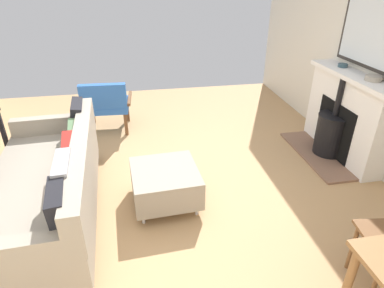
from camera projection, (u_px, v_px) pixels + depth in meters
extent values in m
cube|color=tan|center=(150.00, 186.00, 3.51)|extent=(5.14, 6.33, 0.01)
cube|color=brown|center=(315.00, 155.00, 4.07)|extent=(0.37, 1.23, 0.03)
cube|color=white|center=(346.00, 118.00, 3.90)|extent=(0.26, 1.30, 0.97)
cube|color=black|center=(335.00, 129.00, 3.95)|extent=(0.06, 0.70, 0.64)
cylinder|color=black|center=(331.00, 135.00, 3.98)|extent=(0.36, 0.36, 0.48)
cylinder|color=black|center=(335.00, 116.00, 3.86)|extent=(0.38, 0.38, 0.02)
cylinder|color=black|center=(339.00, 98.00, 3.75)|extent=(0.07, 0.07, 0.44)
cube|color=white|center=(354.00, 76.00, 3.66)|extent=(0.31, 1.38, 0.05)
cube|color=#2D2823|center=(379.00, 19.00, 3.40)|extent=(0.04, 1.11, 1.03)
cube|color=silver|center=(377.00, 19.00, 3.39)|extent=(0.01, 1.03, 0.95)
cylinder|color=#334C56|center=(343.00, 65.00, 3.89)|extent=(0.11, 0.11, 0.04)
torus|color=#334C56|center=(343.00, 64.00, 3.89)|extent=(0.11, 0.11, 0.01)
cylinder|color=#9E9384|center=(373.00, 78.00, 3.41)|extent=(0.17, 0.17, 0.05)
torus|color=#9E9384|center=(374.00, 76.00, 3.40)|extent=(0.17, 0.17, 0.01)
cylinder|color=#B2B2B7|center=(26.00, 168.00, 3.73)|extent=(0.04, 0.04, 0.10)
cylinder|color=#B2B2B7|center=(91.00, 161.00, 3.87)|extent=(0.04, 0.04, 0.10)
cylinder|color=#B2B2B7|center=(83.00, 282.00, 2.37)|extent=(0.04, 0.04, 0.10)
cube|color=gray|center=(43.00, 194.00, 2.95)|extent=(1.00, 2.10, 0.32)
cube|color=gray|center=(82.00, 157.00, 2.87)|extent=(0.24, 2.06, 0.35)
cube|color=gray|center=(52.00, 125.00, 3.66)|extent=(0.86, 0.16, 0.19)
cube|color=gray|center=(9.00, 254.00, 2.00)|extent=(0.86, 0.16, 0.19)
cube|color=black|center=(77.00, 121.00, 3.54)|extent=(0.19, 0.42, 0.42)
cube|color=#4C6B47|center=(75.00, 140.00, 3.22)|extent=(0.18, 0.34, 0.34)
cube|color=maroon|center=(71.00, 158.00, 2.87)|extent=(0.17, 0.38, 0.37)
cube|color=#99999E|center=(66.00, 183.00, 2.51)|extent=(0.14, 0.41, 0.40)
cube|color=black|center=(61.00, 213.00, 2.22)|extent=(0.17, 0.39, 0.38)
cylinder|color=#B2B2B7|center=(138.00, 187.00, 3.42)|extent=(0.03, 0.03, 0.09)
cylinder|color=#B2B2B7|center=(144.00, 219.00, 2.98)|extent=(0.03, 0.03, 0.09)
cylinder|color=#B2B2B7|center=(185.00, 180.00, 3.53)|extent=(0.03, 0.03, 0.09)
cylinder|color=#B2B2B7|center=(197.00, 211.00, 3.08)|extent=(0.03, 0.03, 0.09)
cube|color=gray|center=(165.00, 183.00, 3.16)|extent=(0.66, 0.68, 0.28)
cube|color=brown|center=(127.00, 111.00, 4.93)|extent=(0.05, 0.05, 0.34)
cube|color=brown|center=(93.00, 112.00, 4.87)|extent=(0.05, 0.05, 0.34)
cube|color=brown|center=(126.00, 124.00, 4.51)|extent=(0.05, 0.05, 0.34)
cube|color=brown|center=(88.00, 126.00, 4.46)|extent=(0.05, 0.05, 0.34)
cube|color=#2D60B2|center=(107.00, 105.00, 4.60)|extent=(0.63, 0.59, 0.08)
cube|color=#2D60B2|center=(103.00, 97.00, 4.28)|extent=(0.61, 0.14, 0.35)
cube|color=brown|center=(130.00, 98.00, 4.60)|extent=(0.07, 0.53, 0.04)
cube|color=brown|center=(83.00, 100.00, 4.52)|extent=(0.07, 0.53, 0.04)
cube|color=black|center=(6.00, 143.00, 3.59)|extent=(0.04, 0.04, 0.75)
cylinder|color=brown|center=(353.00, 247.00, 2.45)|extent=(0.04, 0.04, 0.43)
cylinder|color=brown|center=(375.00, 283.00, 2.17)|extent=(0.04, 0.04, 0.43)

